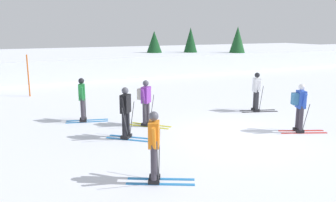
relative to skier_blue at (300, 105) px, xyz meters
The scene contains 12 objects.
ground_plane 2.42m from the skier_blue, 169.55° to the left, with size 120.00×120.00×0.00m, color silver.
far_snow_ridge 20.03m from the skier_blue, 96.28° to the left, with size 80.00×9.72×1.51m, color silver.
skier_blue is the anchor object (origin of this frame).
skier_green 7.97m from the skier_blue, 144.39° to the left, with size 1.64×0.98×1.71m.
skier_orange 6.28m from the skier_blue, 166.10° to the right, with size 1.59×1.07×1.71m.
skier_purple 5.44m from the skier_blue, 145.62° to the left, with size 1.36×1.42×1.71m.
skier_white 3.18m from the skier_blue, 77.29° to the left, with size 1.63×0.96×1.71m.
skier_black 5.95m from the skier_blue, 161.29° to the left, with size 1.44×1.35×1.71m.
trail_marker_pole 13.62m from the skier_blue, 125.94° to the left, with size 0.07×0.07×2.23m, color #C65614.
conifer_far_left 19.77m from the skier_blue, 81.48° to the left, with size 1.79×1.79×3.38m.
conifer_far_right 18.85m from the skier_blue, 59.93° to the left, with size 1.81×1.81×3.77m.
conifer_far_centre 19.48m from the skier_blue, 72.06° to the left, with size 1.58×1.58×3.69m.
Camera 1 is at (-6.85, -8.83, 3.53)m, focal length 36.59 mm.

